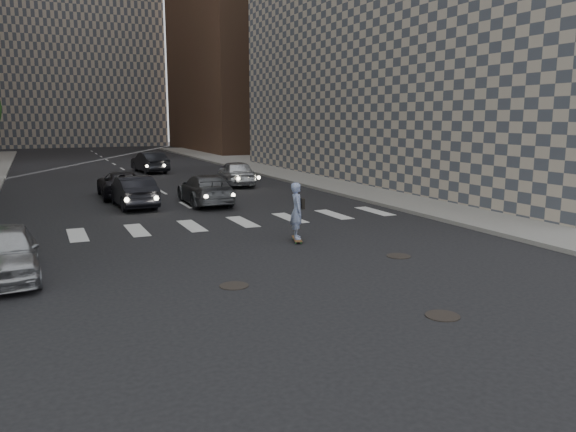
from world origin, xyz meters
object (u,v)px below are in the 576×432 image
object	(u,v)px
traffic_car_b	(205,189)
traffic_car_e	(150,162)
silver_sedan	(4,252)
traffic_car_c	(122,184)
traffic_car_d	(236,173)
traffic_car_a	(133,191)
skateboarder	(297,211)

from	to	relation	value
traffic_car_b	traffic_car_e	bearing A→B (deg)	-89.58
silver_sedan	traffic_car_c	bearing A→B (deg)	69.64
traffic_car_d	traffic_car_e	distance (m)	10.56
traffic_car_a	traffic_car_d	bearing A→B (deg)	-142.30
silver_sedan	traffic_car_d	world-z (taller)	traffic_car_d
traffic_car_b	traffic_car_d	distance (m)	7.20
silver_sedan	traffic_car_a	distance (m)	11.40
skateboarder	traffic_car_e	bearing A→B (deg)	107.91
traffic_car_c	traffic_car_a	bearing A→B (deg)	91.06
traffic_car_a	traffic_car_c	bearing A→B (deg)	-92.32
silver_sedan	traffic_car_b	xyz separation A→B (m)	(7.97, 9.88, 0.01)
traffic_car_e	traffic_car_b	bearing A→B (deg)	80.89
skateboarder	traffic_car_c	xyz separation A→B (m)	(-3.70, 13.00, -0.37)
traffic_car_a	traffic_car_d	size ratio (longest dim) A/B	0.98
silver_sedan	traffic_car_c	xyz separation A→B (m)	(4.76, 13.88, -0.03)
silver_sedan	traffic_car_d	xyz separation A→B (m)	(11.59, 16.10, 0.06)
traffic_car_d	silver_sedan	bearing A→B (deg)	61.48
skateboarder	traffic_car_d	xyz separation A→B (m)	(3.13, 15.22, -0.27)
traffic_car_c	traffic_car_d	size ratio (longest dim) A/B	1.06
traffic_car_c	traffic_car_e	xyz separation A→B (m)	(3.69, 12.31, 0.10)
skateboarder	traffic_car_b	size ratio (longest dim) A/B	0.41
skateboarder	traffic_car_b	distance (m)	9.01
traffic_car_d	skateboarder	bearing A→B (deg)	85.58
traffic_car_c	traffic_car_d	world-z (taller)	traffic_car_d
traffic_car_a	traffic_car_b	size ratio (longest dim) A/B	0.90
traffic_car_d	traffic_car_b	bearing A→B (deg)	67.04
silver_sedan	traffic_car_c	distance (m)	14.67
traffic_car_c	traffic_car_e	bearing A→B (deg)	-105.75
traffic_car_a	traffic_car_c	world-z (taller)	traffic_car_a
traffic_car_d	traffic_car_e	size ratio (longest dim) A/B	0.97
skateboarder	silver_sedan	xyz separation A→B (m)	(-8.45, -0.88, -0.33)
traffic_car_e	skateboarder	bearing A→B (deg)	82.58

